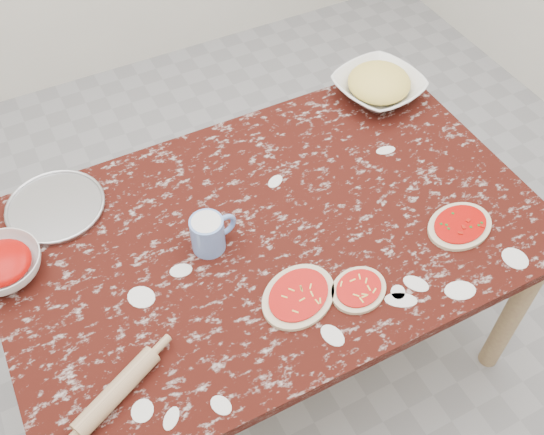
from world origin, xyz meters
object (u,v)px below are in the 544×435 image
(cheese_bowl, at_px, (378,87))
(worktable, at_px, (272,245))
(rolling_pin, at_px, (117,391))
(pizza_tray, at_px, (56,207))
(sauce_bowl, at_px, (3,266))
(flour_mug, at_px, (209,233))

(cheese_bowl, bearing_deg, worktable, -148.85)
(rolling_pin, bearing_deg, pizza_tray, 88.13)
(sauce_bowl, distance_m, rolling_pin, 0.52)
(worktable, height_order, sauce_bowl, sauce_bowl)
(cheese_bowl, bearing_deg, flour_mug, -156.58)
(pizza_tray, distance_m, cheese_bowl, 1.18)
(sauce_bowl, bearing_deg, cheese_bowl, 7.44)
(pizza_tray, relative_size, sauce_bowl, 1.33)
(cheese_bowl, xyz_separation_m, rolling_pin, (-1.20, -0.67, -0.01))
(sauce_bowl, bearing_deg, rolling_pin, -71.60)
(flour_mug, bearing_deg, worktable, -7.24)
(worktable, xyz_separation_m, rolling_pin, (-0.58, -0.30, 0.11))
(cheese_bowl, relative_size, flour_mug, 2.05)
(worktable, bearing_deg, rolling_pin, -152.69)
(sauce_bowl, relative_size, rolling_pin, 0.87)
(cheese_bowl, relative_size, rolling_pin, 1.18)
(worktable, height_order, flour_mug, flour_mug)
(pizza_tray, bearing_deg, flour_mug, -43.80)
(sauce_bowl, height_order, flour_mug, flour_mug)
(flour_mug, height_order, rolling_pin, flour_mug)
(pizza_tray, xyz_separation_m, sauce_bowl, (-0.19, -0.18, 0.03))
(worktable, bearing_deg, sauce_bowl, 165.04)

